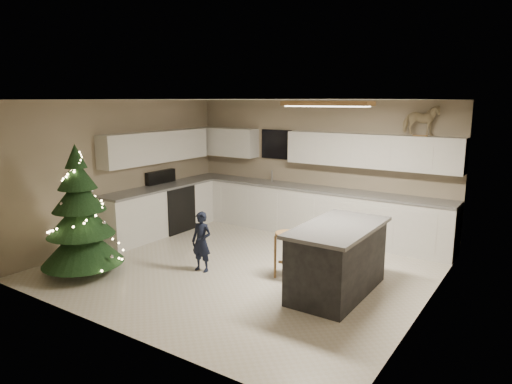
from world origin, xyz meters
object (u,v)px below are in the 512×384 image
bar_stool (287,244)px  christmas_tree (81,222)px  rocking_horse (421,120)px  island (337,259)px  toddler (202,242)px

bar_stool → christmas_tree: 3.09m
rocking_horse → bar_stool: bearing=139.0°
island → bar_stool: (-0.85, 0.10, 0.04)m
rocking_horse → christmas_tree: bearing=122.2°
island → toddler: island is taller
christmas_tree → rocking_horse: 5.68m
island → toddler: (-2.06, -0.40, -0.01)m
christmas_tree → toddler: christmas_tree is taller
toddler → christmas_tree: bearing=-145.9°
christmas_tree → rocking_horse: size_ratio=3.17×
bar_stool → toddler: 1.32m
bar_stool → rocking_horse: (1.22, 2.32, 1.75)m
island → bar_stool: bearing=173.0°
bar_stool → christmas_tree: christmas_tree is taller
bar_stool → rocking_horse: rocking_horse is taller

